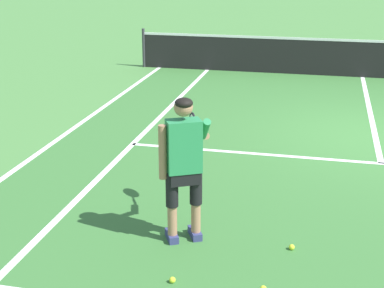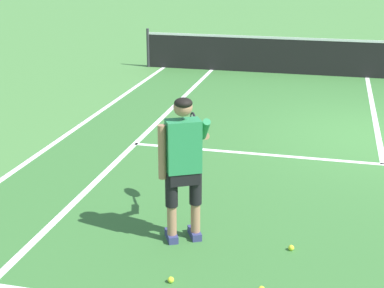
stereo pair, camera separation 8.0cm
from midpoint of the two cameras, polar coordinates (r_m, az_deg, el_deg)
The scene contains 10 objects.
ground_plane at distance 10.90m, azimuth 18.14°, elevation 0.72°, with size 80.00×80.00×0.00m, color #477F3D.
court_inner_surface at distance 10.43m, azimuth 18.30°, elevation -0.10°, with size 10.98×11.30×0.00m, color #387033.
line_service at distance 9.54m, azimuth 18.64°, elevation -1.92°, with size 8.23×0.10×0.01m, color white.
line_centre_service at distance 12.58m, azimuth 17.67°, elevation 3.19°, with size 0.10×6.40×0.01m, color white.
line_singles_left at distance 10.86m, azimuth -3.81°, elevation 1.61°, with size 0.10×10.90×0.01m, color white.
line_doubles_left at distance 11.34m, azimuth -10.45°, elevation 2.09°, with size 0.10×10.90×0.01m, color white.
tennis_net at distance 15.59m, azimuth 17.25°, elevation 8.06°, with size 11.96×0.08×1.07m.
tennis_player at distance 6.45m, azimuth -0.49°, elevation -1.56°, with size 0.55×1.23×1.71m.
tennis_ball_by_baseline at distance 6.70m, azimuth 10.13°, elevation -10.07°, with size 0.07×0.07×0.07m, color #CCE02D.
tennis_ball_mid_court at distance 6.04m, azimuth -1.72°, elevation -13.28°, with size 0.07×0.07×0.07m, color #CCE02D.
Camera 2 is at (-0.90, -10.35, 3.27)m, focal length 53.93 mm.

